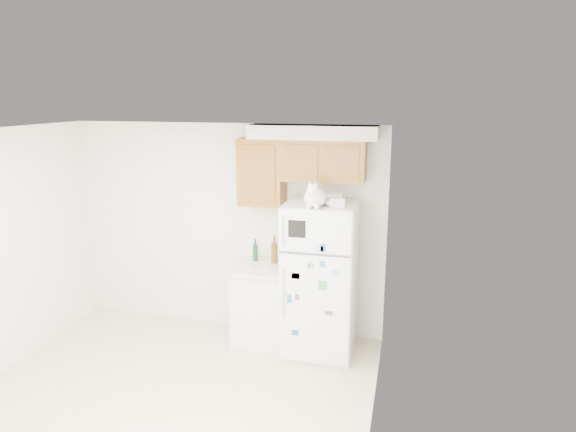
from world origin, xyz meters
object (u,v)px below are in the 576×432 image
(refrigerator, at_px, (320,278))
(base_counter, at_px, (262,303))
(storage_box_front, at_px, (336,202))
(bottle_green, at_px, (255,250))
(bottle_amber, at_px, (274,249))
(storage_box_back, at_px, (334,198))
(cat, at_px, (315,197))

(refrigerator, height_order, base_counter, refrigerator)
(storage_box_front, height_order, bottle_green, storage_box_front)
(bottle_green, distance_m, bottle_amber, 0.24)
(storage_box_front, bearing_deg, base_counter, 143.77)
(refrigerator, distance_m, storage_box_back, 0.91)
(cat, bearing_deg, refrigerator, 83.12)
(refrigerator, bearing_deg, storage_box_back, 9.21)
(refrigerator, distance_m, storage_box_front, 0.92)
(cat, distance_m, storage_box_back, 0.30)
(cat, relative_size, bottle_green, 1.55)
(storage_box_front, xyz_separation_m, bottle_green, (-1.00, 0.38, -0.69))
(refrigerator, bearing_deg, base_counter, 173.91)
(storage_box_front, bearing_deg, cat, 178.65)
(refrigerator, xyz_separation_m, base_counter, (-0.69, 0.07, -0.39))
(refrigerator, distance_m, base_counter, 0.79)
(cat, relative_size, storage_box_front, 2.71)
(cat, height_order, storage_box_front, cat)
(refrigerator, height_order, storage_box_back, storage_box_back)
(storage_box_front, bearing_deg, bottle_green, 137.24)
(base_counter, bearing_deg, cat, -24.56)
(base_counter, relative_size, cat, 2.26)
(cat, relative_size, bottle_amber, 1.25)
(storage_box_back, bearing_deg, bottle_green, 164.84)
(refrigerator, bearing_deg, storage_box_front, -39.62)
(storage_box_front, relative_size, bottle_amber, 0.46)
(refrigerator, relative_size, bottle_green, 6.48)
(storage_box_back, xyz_separation_m, bottle_green, (-0.95, 0.21, -0.70))
(storage_box_front, height_order, bottle_amber, storage_box_front)
(bottle_amber, bearing_deg, storage_box_front, -25.00)
(base_counter, height_order, cat, cat)
(cat, bearing_deg, base_counter, 155.44)
(cat, relative_size, storage_box_back, 2.26)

